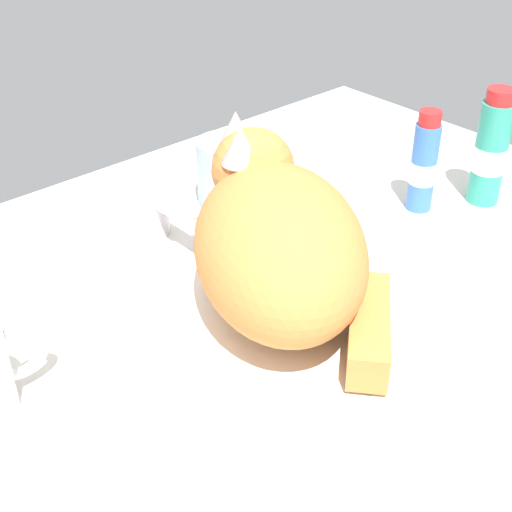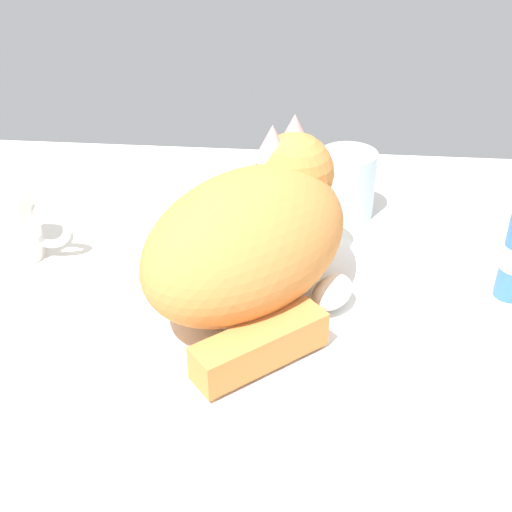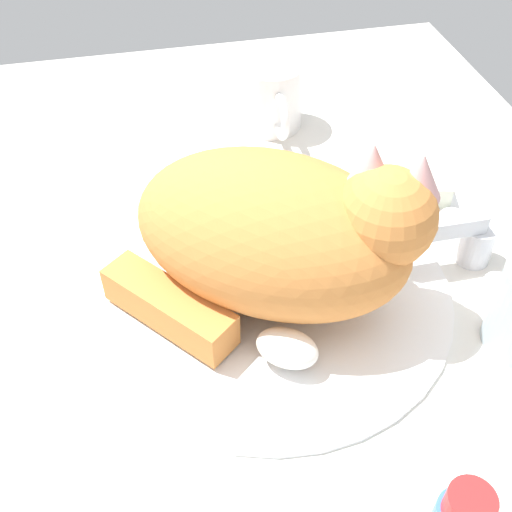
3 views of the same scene
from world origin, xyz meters
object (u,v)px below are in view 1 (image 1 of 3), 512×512
object	(u,v)px
rinse_cup	(226,174)
mouthwash_bottle	(492,151)
cat	(278,239)
toothpaste_bottle	(424,165)
soap_bar	(78,251)
faucet	(161,216)

from	to	relation	value
rinse_cup	mouthwash_bottle	xyz separation A→B (cm)	(25.72, -21.56, 2.67)
cat	toothpaste_bottle	world-z (taller)	cat
soap_bar	faucet	bearing A→B (deg)	-2.00
cat	faucet	bearing A→B (deg)	91.99
rinse_cup	toothpaste_bottle	xyz separation A→B (cm)	(17.80, -17.13, 1.71)
mouthwash_bottle	toothpaste_bottle	bearing A→B (deg)	150.81
cat	rinse_cup	size ratio (longest dim) A/B	3.52
cat	rinse_cup	distance (cm)	23.33
mouthwash_bottle	rinse_cup	bearing A→B (deg)	140.03
toothpaste_bottle	cat	bearing A→B (deg)	-173.08
cat	toothpaste_bottle	size ratio (longest dim) A/B	2.36
faucet	soap_bar	xyz separation A→B (cm)	(-10.99, 0.38, -0.43)
cat	mouthwash_bottle	distance (cm)	36.08
cat	mouthwash_bottle	xyz separation A→B (cm)	(36.04, -1.01, -1.26)
toothpaste_bottle	mouthwash_bottle	bearing A→B (deg)	-29.19
rinse_cup	mouthwash_bottle	world-z (taller)	mouthwash_bottle
rinse_cup	mouthwash_bottle	bearing A→B (deg)	-39.97
cat	toothpaste_bottle	xyz separation A→B (cm)	(28.12, 3.41, -2.22)
faucet	soap_bar	world-z (taller)	faucet
rinse_cup	mouthwash_bottle	size ratio (longest dim) A/B	0.59
faucet	cat	size ratio (longest dim) A/B	0.41
soap_bar	mouthwash_bottle	world-z (taller)	mouthwash_bottle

